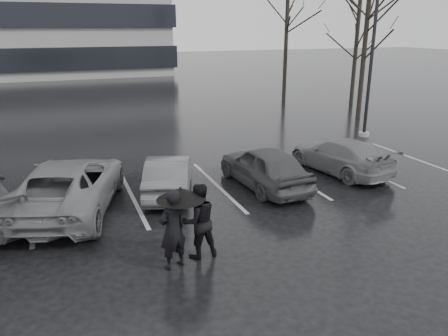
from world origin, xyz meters
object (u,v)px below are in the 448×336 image
(car_main, at_px, (265,167))
(tree_north, at_px, (286,38))
(car_west_b, at_px, (68,185))
(lamp_post, at_px, (373,49))
(car_east, at_px, (340,156))
(tree_east, at_px, (365,46))
(pedestrian_left, at_px, (173,230))
(tree_ne, at_px, (356,51))
(pedestrian_right, at_px, (199,221))
(car_west_a, at_px, (169,174))

(car_main, xyz_separation_m, tree_north, (8.99, 15.15, 3.57))
(car_west_b, height_order, tree_north, tree_north)
(lamp_post, distance_m, tree_north, 10.77)
(car_east, height_order, tree_east, tree_east)
(car_main, height_order, pedestrian_left, pedestrian_left)
(car_east, height_order, tree_ne, tree_ne)
(pedestrian_right, bearing_deg, car_east, -151.71)
(lamp_post, bearing_deg, pedestrian_left, -144.35)
(tree_east, bearing_deg, car_west_a, -149.80)
(tree_north, bearing_deg, tree_ne, -40.60)
(car_west_b, xyz_separation_m, pedestrian_right, (2.62, -3.88, 0.14))
(tree_ne, height_order, tree_north, tree_north)
(tree_ne, bearing_deg, tree_east, -122.01)
(car_west_a, height_order, tree_east, tree_east)
(lamp_post, distance_m, tree_ne, 9.16)
(pedestrian_right, height_order, tree_north, tree_north)
(car_main, height_order, tree_ne, tree_ne)
(car_west_a, distance_m, tree_north, 19.26)
(car_east, bearing_deg, tree_ne, -137.15)
(car_east, bearing_deg, pedestrian_right, 22.05)
(pedestrian_left, relative_size, pedestrian_right, 1.02)
(tree_north, bearing_deg, pedestrian_left, -124.54)
(car_west_b, bearing_deg, tree_ne, -129.54)
(car_main, xyz_separation_m, pedestrian_right, (-3.41, -3.56, 0.19))
(car_east, bearing_deg, car_main, -1.80)
(car_west_b, bearing_deg, tree_east, -136.06)
(car_west_a, relative_size, car_west_b, 0.70)
(car_west_a, bearing_deg, pedestrian_left, 95.26)
(car_main, relative_size, lamp_post, 0.45)
(car_west_b, xyz_separation_m, tree_north, (15.02, 14.84, 3.51))
(car_east, xyz_separation_m, tree_ne, (9.28, 11.75, 2.89))
(pedestrian_left, height_order, tree_north, tree_north)
(car_west_a, bearing_deg, lamp_post, -141.16)
(lamp_post, bearing_deg, car_west_a, -159.66)
(lamp_post, distance_m, tree_east, 4.42)
(lamp_post, bearing_deg, tree_north, 82.16)
(pedestrian_right, distance_m, tree_north, 22.70)
(car_west_b, distance_m, pedestrian_left, 4.59)
(lamp_post, bearing_deg, tree_ne, 57.05)
(tree_ne, relative_size, tree_north, 0.82)
(car_east, distance_m, tree_east, 10.84)
(pedestrian_left, bearing_deg, car_west_a, -123.40)
(tree_ne, bearing_deg, pedestrian_right, -135.33)
(car_east, bearing_deg, tree_north, -120.25)
(car_main, height_order, car_west_a, car_main)
(car_west_a, distance_m, pedestrian_left, 4.53)
(car_west_b, xyz_separation_m, tree_east, (16.02, 7.84, 3.26))
(car_west_b, distance_m, pedestrian_right, 4.68)
(pedestrian_right, xyz_separation_m, tree_north, (12.40, 18.71, 3.37))
(car_west_a, bearing_deg, car_main, -171.99)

